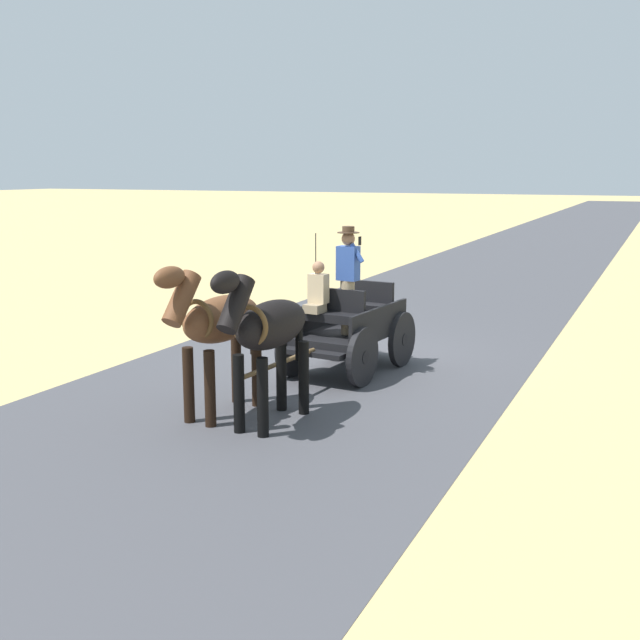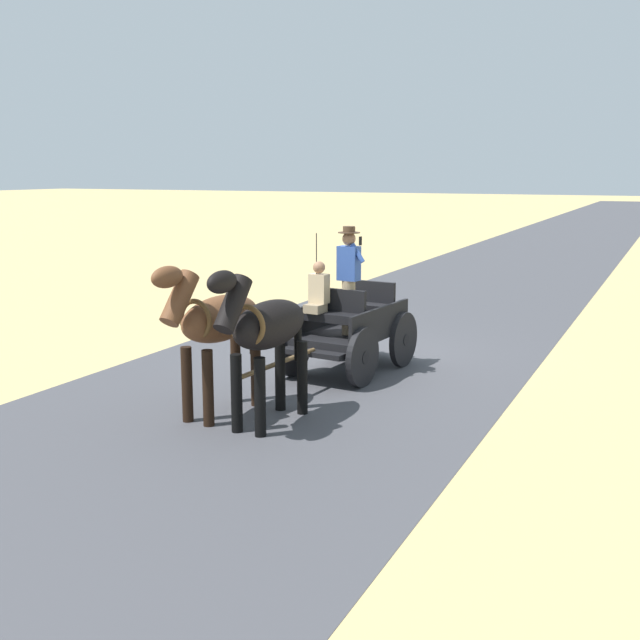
# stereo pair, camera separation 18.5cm
# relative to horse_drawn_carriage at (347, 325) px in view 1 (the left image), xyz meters

# --- Properties ---
(ground_plane) EXTENTS (200.00, 200.00, 0.00)m
(ground_plane) POSITION_rel_horse_drawn_carriage_xyz_m (0.48, -1.06, -0.82)
(ground_plane) COLOR tan
(road_surface) EXTENTS (6.77, 160.00, 0.01)m
(road_surface) POSITION_rel_horse_drawn_carriage_xyz_m (0.48, -1.06, -0.81)
(road_surface) COLOR #424247
(road_surface) RESTS_ON ground
(horse_drawn_carriage) EXTENTS (1.64, 4.52, 2.50)m
(horse_drawn_carriage) POSITION_rel_horse_drawn_carriage_xyz_m (0.00, 0.00, 0.00)
(horse_drawn_carriage) COLOR black
(horse_drawn_carriage) RESTS_ON ground
(horse_near_side) EXTENTS (0.65, 2.13, 2.21)m
(horse_near_side) POSITION_rel_horse_drawn_carriage_xyz_m (-0.11, 3.05, 0.51)
(horse_near_side) COLOR black
(horse_near_side) RESTS_ON ground
(horse_off_side) EXTENTS (0.72, 2.14, 2.21)m
(horse_off_side) POSITION_rel_horse_drawn_carriage_xyz_m (0.71, 2.97, 0.51)
(horse_off_side) COLOR brown
(horse_off_side) RESTS_ON ground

